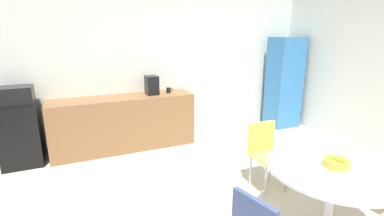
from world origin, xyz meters
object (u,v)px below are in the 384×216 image
object	(u,v)px
locker_cabinet	(284,83)
round_table	(333,178)
mini_fridge	(21,135)
microwave	(15,96)
fruit_bowl	(336,162)
coffee_maker	(152,85)
mug_white	(169,90)
chair_yellow	(265,147)

from	to	relation	value
locker_cabinet	round_table	distance (m)	3.49
mini_fridge	microwave	bearing A→B (deg)	0.00
mini_fridge	locker_cabinet	distance (m)	4.85
mini_fridge	fruit_bowl	size ratio (longest dim) A/B	3.89
round_table	coffee_maker	bearing A→B (deg)	106.22
locker_cabinet	round_table	world-z (taller)	locker_cabinet
fruit_bowl	mug_white	size ratio (longest dim) A/B	1.85
microwave	locker_cabinet	bearing A→B (deg)	-1.19
round_table	mug_white	distance (m)	3.07
mini_fridge	fruit_bowl	xyz separation A→B (m)	(2.90, -2.99, 0.31)
fruit_bowl	mug_white	world-z (taller)	mug_white
round_table	microwave	bearing A→B (deg)	134.09
locker_cabinet	coffee_maker	distance (m)	2.81
locker_cabinet	coffee_maker	world-z (taller)	locker_cabinet
chair_yellow	mug_white	distance (m)	2.11
locker_cabinet	chair_yellow	world-z (taller)	locker_cabinet
locker_cabinet	chair_yellow	bearing A→B (deg)	-135.65
locker_cabinet	mini_fridge	bearing A→B (deg)	178.81
locker_cabinet	microwave	bearing A→B (deg)	178.81
microwave	coffee_maker	distance (m)	2.02
fruit_bowl	chair_yellow	bearing A→B (deg)	89.05
mini_fridge	round_table	bearing A→B (deg)	-45.91
mug_white	chair_yellow	bearing A→B (deg)	-73.41
microwave	chair_yellow	world-z (taller)	microwave
mini_fridge	coffee_maker	distance (m)	2.11
mini_fridge	fruit_bowl	bearing A→B (deg)	-45.84
locker_cabinet	round_table	bearing A→B (deg)	-123.89
mini_fridge	microwave	size ratio (longest dim) A/B	1.93
locker_cabinet	mug_white	size ratio (longest dim) A/B	14.34
microwave	chair_yellow	size ratio (longest dim) A/B	0.58
coffee_maker	fruit_bowl	bearing A→B (deg)	-73.59
fruit_bowl	coffee_maker	bearing A→B (deg)	106.41
round_table	fruit_bowl	world-z (taller)	fruit_bowl
mini_fridge	chair_yellow	world-z (taller)	mini_fridge
mini_fridge	round_table	world-z (taller)	mini_fridge
mug_white	coffee_maker	distance (m)	0.33
coffee_maker	chair_yellow	bearing A→B (deg)	-65.46
round_table	mug_white	size ratio (longest dim) A/B	9.33
microwave	chair_yellow	distance (m)	3.56
chair_yellow	fruit_bowl	xyz separation A→B (m)	(-0.02, -1.02, 0.25)
chair_yellow	fruit_bowl	bearing A→B (deg)	-90.95
locker_cabinet	chair_yellow	xyz separation A→B (m)	(-1.91, -1.87, -0.40)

